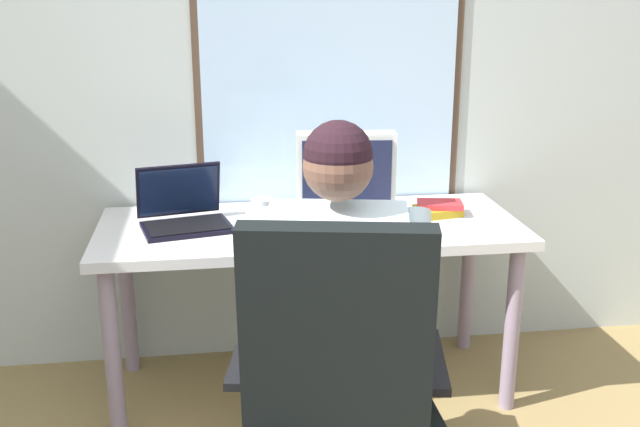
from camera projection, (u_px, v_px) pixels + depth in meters
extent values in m
cube|color=#B6C1BA|center=(248.00, 32.00, 3.07)|extent=(5.03, 0.06, 2.84)
cube|color=#4C3828|center=(330.00, 82.00, 3.14)|extent=(1.13, 0.01, 1.08)
cube|color=silver|center=(330.00, 82.00, 3.14)|extent=(1.07, 0.02, 1.02)
cylinder|color=gray|center=(113.00, 355.00, 2.69)|extent=(0.06, 0.06, 0.68)
cylinder|color=gray|center=(512.00, 329.00, 2.89)|extent=(0.06, 0.06, 0.68)
cylinder|color=gray|center=(127.00, 297.00, 3.19)|extent=(0.06, 0.06, 0.68)
cylinder|color=gray|center=(467.00, 278.00, 3.39)|extent=(0.06, 0.06, 0.68)
cube|color=silver|center=(310.00, 228.00, 2.94)|extent=(1.64, 0.67, 0.04)
cube|color=black|center=(338.00, 399.00, 2.17)|extent=(0.51, 0.51, 0.06)
cube|color=black|center=(336.00, 334.00, 1.87)|extent=(0.50, 0.20, 0.58)
cube|color=black|center=(435.00, 361.00, 2.12)|extent=(0.12, 0.36, 0.02)
cube|color=black|center=(242.00, 356.00, 2.15)|extent=(0.12, 0.36, 0.02)
cylinder|color=#435376|center=(389.00, 352.00, 2.39)|extent=(0.23, 0.44, 0.15)
cylinder|color=#435376|center=(385.00, 386.00, 2.66)|extent=(0.12, 0.12, 0.49)
cylinder|color=#435376|center=(288.00, 349.00, 2.40)|extent=(0.23, 0.44, 0.15)
cylinder|color=#435376|center=(295.00, 384.00, 2.68)|extent=(0.12, 0.12, 0.49)
cube|color=black|center=(296.00, 425.00, 2.79)|extent=(0.14, 0.25, 0.08)
cube|color=silver|center=(337.00, 301.00, 2.11)|extent=(0.43, 0.36, 0.55)
sphere|color=brown|center=(338.00, 166.00, 2.00)|extent=(0.19, 0.19, 0.19)
sphere|color=black|center=(338.00, 155.00, 1.99)|extent=(0.19, 0.19, 0.19)
cylinder|color=silver|center=(416.00, 259.00, 2.12)|extent=(0.13, 0.24, 0.28)
cylinder|color=brown|center=(412.00, 292.00, 2.24)|extent=(0.10, 0.17, 0.27)
sphere|color=brown|center=(411.00, 294.00, 2.29)|extent=(0.09, 0.09, 0.09)
cylinder|color=silver|center=(260.00, 256.00, 2.14)|extent=(0.12, 0.19, 0.29)
cylinder|color=brown|center=(267.00, 254.00, 2.29)|extent=(0.09, 0.12, 0.27)
sphere|color=brown|center=(270.00, 225.00, 2.36)|extent=(0.09, 0.09, 0.09)
cube|color=beige|center=(345.00, 218.00, 2.97)|extent=(0.29, 0.25, 0.02)
cylinder|color=beige|center=(345.00, 210.00, 2.97)|extent=(0.04, 0.04, 0.05)
cube|color=silver|center=(346.00, 169.00, 2.92)|extent=(0.39, 0.14, 0.29)
cube|color=#191E38|center=(347.00, 172.00, 2.87)|extent=(0.34, 0.04, 0.25)
cube|color=black|center=(187.00, 228.00, 2.85)|extent=(0.37, 0.29, 0.02)
cube|color=black|center=(187.00, 225.00, 2.85)|extent=(0.33, 0.26, 0.00)
cube|color=black|center=(178.00, 190.00, 2.95)|extent=(0.33, 0.13, 0.21)
cube|color=#0F1933|center=(179.00, 191.00, 2.94)|extent=(0.31, 0.12, 0.19)
cylinder|color=silver|center=(263.00, 236.00, 2.78)|extent=(0.07, 0.07, 0.00)
cylinder|color=silver|center=(263.00, 226.00, 2.77)|extent=(0.01, 0.01, 0.07)
cylinder|color=silver|center=(262.00, 208.00, 2.75)|extent=(0.08, 0.08, 0.07)
cylinder|color=#4E1010|center=(262.00, 213.00, 2.75)|extent=(0.08, 0.08, 0.03)
cube|color=#AD8C1A|center=(438.00, 211.00, 3.04)|extent=(0.19, 0.17, 0.03)
cube|color=red|center=(440.00, 204.00, 3.03)|extent=(0.19, 0.14, 0.02)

